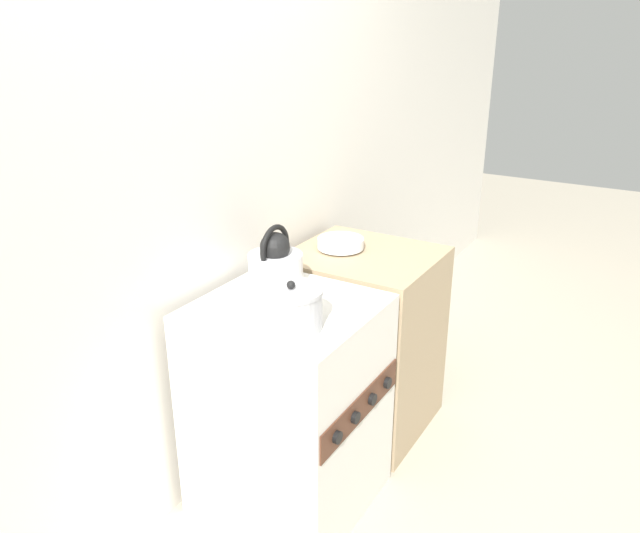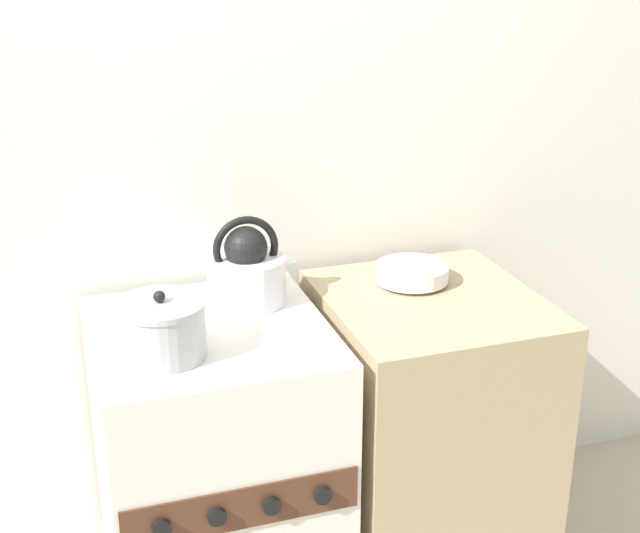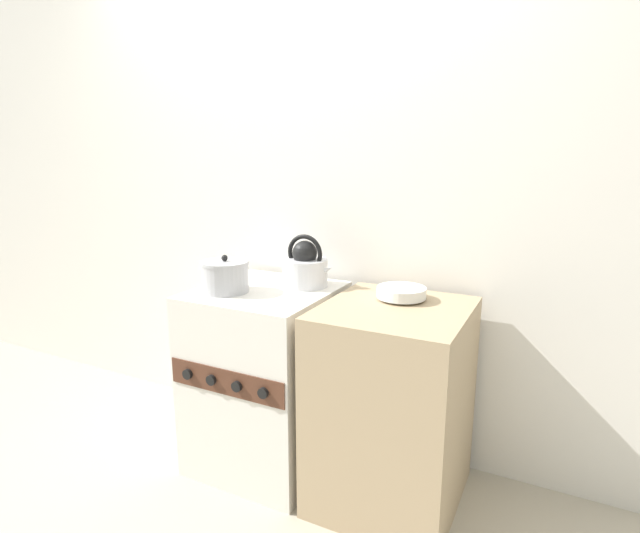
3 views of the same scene
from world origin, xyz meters
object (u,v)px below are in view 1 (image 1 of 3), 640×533
cooking_pot (291,308)px  enamel_bowl (341,243)px  stove (289,406)px  kettle (276,263)px

cooking_pot → enamel_bowl: (0.73, 0.22, -0.04)m
stove → enamel_bowl: (0.60, 0.11, 0.45)m
kettle → cooking_pot: 0.36m
stove → cooking_pot: cooking_pot is taller
stove → cooking_pot: (-0.13, -0.11, 0.49)m
stove → enamel_bowl: enamel_bowl is taller
cooking_pot → stove: bearing=39.7°
enamel_bowl → stove: bearing=-169.2°
cooking_pot → enamel_bowl: cooking_pot is taller
cooking_pot → enamel_bowl: size_ratio=1.03×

